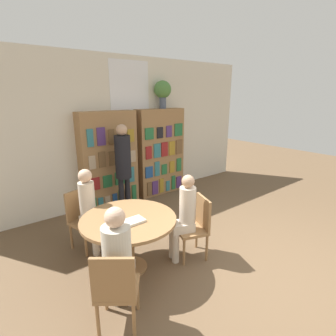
{
  "coord_description": "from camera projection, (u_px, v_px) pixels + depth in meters",
  "views": [
    {
      "loc": [
        -2.82,
        -1.44,
        2.25
      ],
      "look_at": [
        -0.22,
        1.89,
        1.05
      ],
      "focal_mm": 28.0,
      "sensor_mm": 36.0,
      "label": 1
    }
  ],
  "objects": [
    {
      "name": "wall_back",
      "position": [
        131.0,
        130.0,
        5.6
      ],
      "size": [
        6.4,
        0.07,
        3.0
      ],
      "color": "beige",
      "rests_on": "ground_plane"
    },
    {
      "name": "seated_reader_left",
      "position": [
        90.0,
        207.0,
        3.75
      ],
      "size": [
        0.31,
        0.37,
        1.24
      ],
      "rotation": [
        0.0,
        0.0,
        -2.85
      ],
      "color": "beige",
      "rests_on": "ground_plane"
    },
    {
      "name": "bookshelf_right",
      "position": [
        160.0,
        152.0,
        5.97
      ],
      "size": [
        1.15,
        0.34,
        1.94
      ],
      "color": "olive",
      "rests_on": "ground_plane"
    },
    {
      "name": "bookshelf_left",
      "position": [
        109.0,
        161.0,
        5.22
      ],
      "size": [
        1.15,
        0.34,
        1.94
      ],
      "color": "olive",
      "rests_on": "ground_plane"
    },
    {
      "name": "seated_reader_right",
      "position": [
        184.0,
        214.0,
        3.56
      ],
      "size": [
        0.38,
        0.32,
        1.23
      ],
      "rotation": [
        0.0,
        0.0,
        1.23
      ],
      "color": "beige",
      "rests_on": "ground_plane"
    },
    {
      "name": "open_book_on_table",
      "position": [
        134.0,
        221.0,
        3.21
      ],
      "size": [
        0.24,
        0.18,
        0.03
      ],
      "color": "silver",
      "rests_on": "reading_table"
    },
    {
      "name": "chair_far_side",
      "position": [
        196.0,
        224.0,
        3.67
      ],
      "size": [
        0.51,
        0.51,
        0.88
      ],
      "rotation": [
        0.0,
        0.0,
        1.23
      ],
      "color": "olive",
      "rests_on": "ground_plane"
    },
    {
      "name": "reading_table",
      "position": [
        129.0,
        226.0,
        3.35
      ],
      "size": [
        1.22,
        1.22,
        0.74
      ],
      "color": "olive",
      "rests_on": "ground_plane"
    },
    {
      "name": "chair_left_side",
      "position": [
        83.0,
        216.0,
        3.91
      ],
      "size": [
        0.5,
        0.5,
        0.88
      ],
      "rotation": [
        0.0,
        0.0,
        -2.85
      ],
      "color": "olive",
      "rests_on": "ground_plane"
    },
    {
      "name": "seated_reader_back",
      "position": [
        118.0,
        256.0,
        2.58
      ],
      "size": [
        0.42,
        0.43,
        1.25
      ],
      "rotation": [
        0.0,
        0.0,
        -0.65
      ],
      "color": "beige",
      "rests_on": "ground_plane"
    },
    {
      "name": "flower_vase",
      "position": [
        163.0,
        91.0,
        5.66
      ],
      "size": [
        0.37,
        0.37,
        0.59
      ],
      "color": "#475166",
      "rests_on": "bookshelf_right"
    },
    {
      "name": "librarian_standing",
      "position": [
        123.0,
        161.0,
        4.84
      ],
      "size": [
        0.29,
        0.56,
        1.73
      ],
      "color": "black",
      "rests_on": "ground_plane"
    },
    {
      "name": "chair_near_camera",
      "position": [
        116.0,
        288.0,
        2.47
      ],
      "size": [
        0.56,
        0.56,
        0.88
      ],
      "rotation": [
        0.0,
        0.0,
        -0.65
      ],
      "color": "olive",
      "rests_on": "ground_plane"
    },
    {
      "name": "ground_plane",
      "position": [
        271.0,
        275.0,
        3.38
      ],
      "size": [
        16.0,
        16.0,
        0.0
      ],
      "primitive_type": "plane",
      "color": "brown"
    }
  ]
}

